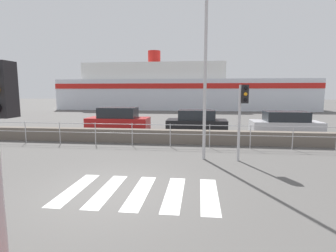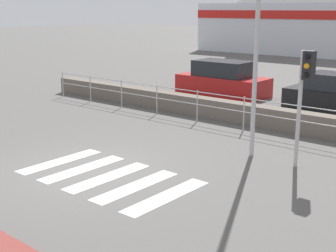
{
  "view_description": "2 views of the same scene",
  "coord_description": "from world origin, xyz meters",
  "px_view_note": "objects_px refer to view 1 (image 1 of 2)",
  "views": [
    {
      "loc": [
        2.28,
        -6.47,
        2.64
      ],
      "look_at": [
        1.27,
        2.0,
        1.5
      ],
      "focal_mm": 28.0,
      "sensor_mm": 36.0,
      "label": 1
    },
    {
      "loc": [
        8.48,
        -6.97,
        3.83
      ],
      "look_at": [
        1.77,
        1.0,
        1.2
      ],
      "focal_mm": 50.0,
      "sensor_mm": 36.0,
      "label": 2
    }
  ],
  "objects_px": {
    "parked_car_red": "(118,120)",
    "parked_car_black": "(197,122)",
    "ferry_boat": "(178,90)",
    "traffic_light_far": "(243,105)",
    "parked_car_silver": "(285,124)",
    "streetlamp": "(206,50)"
  },
  "relations": [
    {
      "from": "parked_car_red",
      "to": "parked_car_black",
      "type": "relative_size",
      "value": 1.06
    },
    {
      "from": "traffic_light_far",
      "to": "parked_car_red",
      "type": "distance_m",
      "value": 10.22
    },
    {
      "from": "streetlamp",
      "to": "parked_car_red",
      "type": "distance_m",
      "value": 9.88
    },
    {
      "from": "traffic_light_far",
      "to": "streetlamp",
      "type": "relative_size",
      "value": 0.42
    },
    {
      "from": "streetlamp",
      "to": "parked_car_red",
      "type": "bearing_deg",
      "value": 127.87
    },
    {
      "from": "parked_car_red",
      "to": "parked_car_black",
      "type": "xyz_separation_m",
      "value": [
        5.32,
        -0.0,
        -0.05
      ]
    },
    {
      "from": "streetlamp",
      "to": "ferry_boat",
      "type": "xyz_separation_m",
      "value": [
        -3.35,
        28.46,
        -1.34
      ]
    },
    {
      "from": "ferry_boat",
      "to": "parked_car_red",
      "type": "height_order",
      "value": "ferry_boat"
    },
    {
      "from": "parked_car_red",
      "to": "ferry_boat",
      "type": "bearing_deg",
      "value": 83.74
    },
    {
      "from": "ferry_boat",
      "to": "parked_car_silver",
      "type": "relative_size",
      "value": 8.56
    },
    {
      "from": "streetlamp",
      "to": "parked_car_silver",
      "type": "height_order",
      "value": "streetlamp"
    },
    {
      "from": "parked_car_black",
      "to": "parked_car_silver",
      "type": "height_order",
      "value": "parked_car_black"
    },
    {
      "from": "ferry_boat",
      "to": "parked_car_red",
      "type": "bearing_deg",
      "value": -96.26
    },
    {
      "from": "ferry_boat",
      "to": "parked_car_silver",
      "type": "height_order",
      "value": "ferry_boat"
    },
    {
      "from": "parked_car_silver",
      "to": "parked_car_red",
      "type": "bearing_deg",
      "value": 180.0
    },
    {
      "from": "parked_car_silver",
      "to": "streetlamp",
      "type": "bearing_deg",
      "value": -125.63
    },
    {
      "from": "traffic_light_far",
      "to": "parked_car_red",
      "type": "relative_size",
      "value": 0.69
    },
    {
      "from": "ferry_boat",
      "to": "traffic_light_far",
      "type": "bearing_deg",
      "value": -80.49
    },
    {
      "from": "parked_car_red",
      "to": "parked_car_silver",
      "type": "xyz_separation_m",
      "value": [
        10.91,
        -0.0,
        -0.07
      ]
    },
    {
      "from": "ferry_boat",
      "to": "parked_car_black",
      "type": "distance_m",
      "value": 21.48
    },
    {
      "from": "parked_car_red",
      "to": "parked_car_silver",
      "type": "distance_m",
      "value": 10.91
    },
    {
      "from": "traffic_light_far",
      "to": "parked_car_silver",
      "type": "relative_size",
      "value": 0.69
    }
  ]
}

